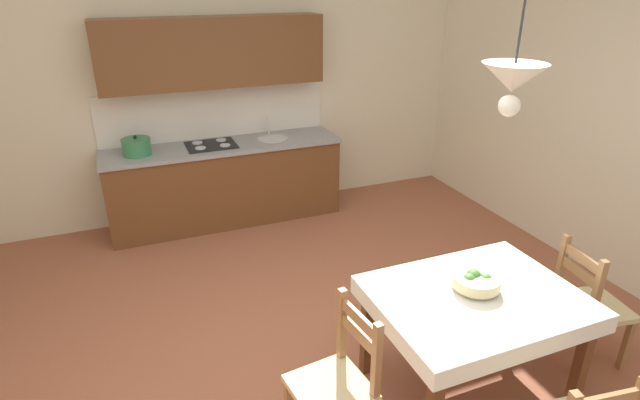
# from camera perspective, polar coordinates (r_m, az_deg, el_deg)

# --- Properties ---
(ground_plane) EXTENTS (6.38, 6.39, 0.10)m
(ground_plane) POSITION_cam_1_polar(r_m,az_deg,el_deg) (3.93, -0.36, -18.14)
(ground_plane) COLOR #99563D
(wall_back) EXTENTS (6.38, 0.12, 4.13)m
(wall_back) POSITION_cam_1_polar(r_m,az_deg,el_deg) (5.80, -11.90, 18.25)
(wall_back) COLOR beige
(wall_back) RESTS_ON ground_plane
(kitchen_cabinetry) EXTENTS (2.54, 0.63, 2.20)m
(kitchen_cabinetry) POSITION_cam_1_polar(r_m,az_deg,el_deg) (5.70, -10.90, 5.81)
(kitchen_cabinetry) COLOR brown
(kitchen_cabinetry) RESTS_ON ground_plane
(dining_table) EXTENTS (1.28, 0.99, 0.75)m
(dining_table) POSITION_cam_1_polar(r_m,az_deg,el_deg) (3.45, 16.86, -11.81)
(dining_table) COLOR brown
(dining_table) RESTS_ON ground_plane
(dining_chair_window_side) EXTENTS (0.48, 0.48, 0.93)m
(dining_chair_window_side) POSITION_cam_1_polar(r_m,az_deg,el_deg) (4.13, 27.75, -10.42)
(dining_chair_window_side) COLOR #D1BC89
(dining_chair_window_side) RESTS_ON ground_plane
(dining_chair_tv_side) EXTENTS (0.47, 0.47, 0.93)m
(dining_chair_tv_side) POSITION_cam_1_polar(r_m,az_deg,el_deg) (3.09, 1.87, -19.83)
(dining_chair_tv_side) COLOR #D1BC89
(dining_chair_tv_side) RESTS_ON ground_plane
(fruit_bowl) EXTENTS (0.30, 0.30, 0.12)m
(fruit_bowl) POSITION_cam_1_polar(r_m,az_deg,el_deg) (3.40, 17.00, -8.62)
(fruit_bowl) COLOR beige
(fruit_bowl) RESTS_ON dining_table
(pendant_lamp) EXTENTS (0.32, 0.32, 0.80)m
(pendant_lamp) POSITION_cam_1_polar(r_m,az_deg,el_deg) (2.74, 20.75, 12.44)
(pendant_lamp) COLOR black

